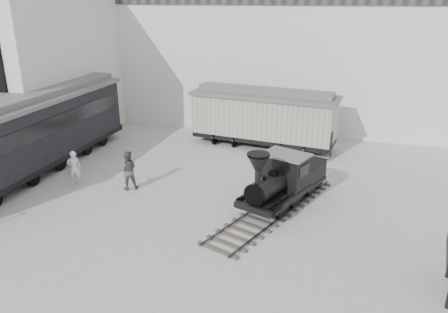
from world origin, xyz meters
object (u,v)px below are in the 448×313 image
(boxcar, at_px, (264,116))
(visitor_b, at_px, (128,170))
(visitor_a, at_px, (74,168))
(passenger_coach, at_px, (30,132))
(locomotive, at_px, (282,183))

(boxcar, xyz_separation_m, visitor_b, (-4.92, -7.83, -0.91))
(boxcar, distance_m, visitor_a, 11.12)
(passenger_coach, bearing_deg, locomotive, -1.51)
(passenger_coach, bearing_deg, boxcar, 35.26)
(visitor_a, bearing_deg, boxcar, -165.09)
(boxcar, relative_size, visitor_a, 5.19)
(boxcar, distance_m, passenger_coach, 12.71)
(locomotive, bearing_deg, boxcar, 127.40)
(passenger_coach, bearing_deg, visitor_a, -16.49)
(locomotive, distance_m, passenger_coach, 12.79)
(passenger_coach, distance_m, visitor_b, 5.76)
(visitor_b, bearing_deg, locomotive, 152.52)
(locomotive, distance_m, visitor_b, 7.13)
(boxcar, bearing_deg, passenger_coach, -137.95)
(visitor_a, xyz_separation_m, visitor_b, (2.67, 0.23, 0.08))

